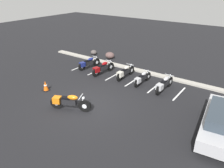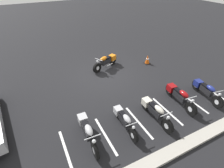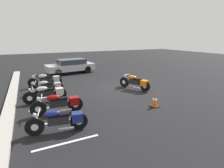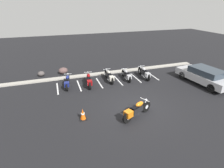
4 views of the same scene
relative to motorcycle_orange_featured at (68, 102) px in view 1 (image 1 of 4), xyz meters
The scene contains 17 objects.
ground 1.08m from the motorcycle_orange_featured, 57.71° to the left, with size 60.00×60.00×0.00m, color black.
motorcycle_orange_featured is the anchor object (origin of this frame).
parked_bike_0 6.16m from the motorcycle_orange_featured, 121.43° to the left, with size 0.71×2.10×0.83m.
parked_bike_1 5.25m from the motorcycle_orange_featured, 107.88° to the left, with size 0.65×2.21×0.87m.
parked_bike_2 5.31m from the motorcycle_orange_featured, 88.46° to the left, with size 0.60×2.14×0.84m.
parked_bike_3 5.38m from the motorcycle_orange_featured, 72.61° to the left, with size 0.56×1.99×0.78m.
parked_bike_4 5.95m from the motorcycle_orange_featured, 57.47° to the left, with size 0.61×2.19×0.86m.
concrete_curb 7.09m from the motorcycle_orange_featured, 85.81° to the left, with size 18.00×0.50×0.12m, color #A8A399.
landscape_rock_0 9.81m from the motorcycle_orange_featured, 122.19° to the left, with size 0.56×0.53×0.44m, color #4E4746.
landscape_rock_1 8.92m from the motorcycle_orange_featured, 111.93° to the left, with size 0.82×0.70×0.57m, color brown.
traffic_cone 2.94m from the motorcycle_orange_featured, 164.60° to the left, with size 0.40×0.40×0.66m.
stall_line_0 6.59m from the motorcycle_orange_featured, 127.45° to the left, with size 0.10×2.10×0.00m, color white.
stall_line_1 5.75m from the motorcycle_orange_featured, 114.39° to the left, with size 0.10×2.10×0.00m, color white.
stall_line_2 5.29m from the motorcycle_orange_featured, 98.02° to the left, with size 0.10×2.10×0.00m, color white.
stall_line_3 5.32m from the motorcycle_orange_featured, 80.26° to the left, with size 0.10×2.10×0.00m, color white.
stall_line_4 5.82m from the motorcycle_orange_featured, 64.17° to the left, with size 0.10×2.10×0.00m, color white.
stall_line_5 6.69m from the motorcycle_orange_featured, 51.46° to the left, with size 0.10×2.10×0.00m, color white.
Camera 1 is at (7.19, -7.60, 6.18)m, focal length 35.00 mm.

